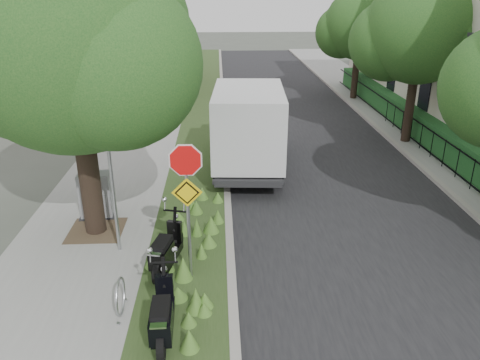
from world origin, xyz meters
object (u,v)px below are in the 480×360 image
object	(u,v)px
scooter_far	(163,321)
utility_cabinet	(96,196)
box_truck	(248,124)
scooter_near	(165,255)
sign_assembly	(187,185)

from	to	relation	value
scooter_far	utility_cabinet	size ratio (longest dim) A/B	1.47
scooter_far	utility_cabinet	distance (m)	5.61
box_truck	scooter_near	bearing A→B (deg)	-108.91
box_truck	utility_cabinet	xyz separation A→B (m)	(-4.45, -3.74, -0.92)
sign_assembly	utility_cabinet	bearing A→B (deg)	131.69
sign_assembly	utility_cabinet	distance (m)	4.43
box_truck	utility_cabinet	bearing A→B (deg)	-139.92
scooter_near	box_truck	world-z (taller)	box_truck
utility_cabinet	box_truck	bearing A→B (deg)	40.08
scooter_near	scooter_far	xyz separation A→B (m)	(0.17, -2.22, 0.00)
scooter_near	utility_cabinet	size ratio (longest dim) A/B	1.44
scooter_near	box_truck	distance (m)	7.08
utility_cabinet	scooter_far	bearing A→B (deg)	-65.14
scooter_far	sign_assembly	bearing A→B (deg)	78.92
scooter_far	scooter_near	bearing A→B (deg)	94.49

